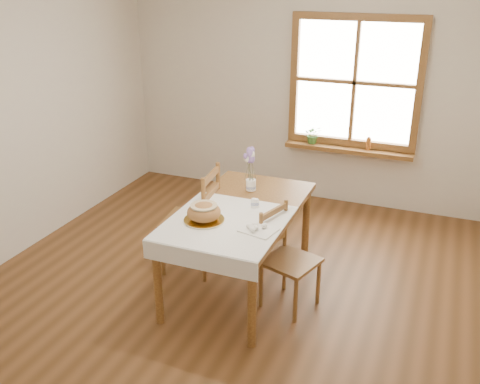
% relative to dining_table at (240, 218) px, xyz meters
% --- Properties ---
extents(ground, '(5.00, 5.00, 0.00)m').
position_rel_dining_table_xyz_m(ground, '(0.00, -0.30, -0.66)').
color(ground, brown).
rests_on(ground, ground).
extents(room_walls, '(4.60, 5.10, 2.65)m').
position_rel_dining_table_xyz_m(room_walls, '(0.00, -0.30, 1.04)').
color(room_walls, beige).
rests_on(room_walls, ground).
extents(window, '(1.46, 0.08, 1.46)m').
position_rel_dining_table_xyz_m(window, '(0.50, 2.17, 0.79)').
color(window, olive).
rests_on(window, ground).
extents(window_sill, '(1.46, 0.20, 0.05)m').
position_rel_dining_table_xyz_m(window_sill, '(0.50, 2.10, 0.03)').
color(window_sill, olive).
rests_on(window_sill, ground).
extents(dining_table, '(0.90, 1.60, 0.75)m').
position_rel_dining_table_xyz_m(dining_table, '(0.00, 0.00, 0.00)').
color(dining_table, olive).
rests_on(dining_table, ground).
extents(table_linen, '(0.91, 0.99, 0.01)m').
position_rel_dining_table_xyz_m(table_linen, '(0.00, -0.30, 0.09)').
color(table_linen, white).
rests_on(table_linen, dining_table).
extents(chair_left, '(0.54, 0.52, 1.00)m').
position_rel_dining_table_xyz_m(chair_left, '(-0.54, 0.12, -0.17)').
color(chair_left, olive).
rests_on(chair_left, ground).
extents(chair_right, '(0.52, 0.51, 0.86)m').
position_rel_dining_table_xyz_m(chair_right, '(0.50, -0.13, -0.24)').
color(chair_right, olive).
rests_on(chair_right, ground).
extents(bread_plate, '(0.37, 0.37, 0.02)m').
position_rel_dining_table_xyz_m(bread_plate, '(-0.17, -0.35, 0.10)').
color(bread_plate, white).
rests_on(bread_plate, table_linen).
extents(bread_loaf, '(0.27, 0.27, 0.15)m').
position_rel_dining_table_xyz_m(bread_loaf, '(-0.17, -0.35, 0.19)').
color(bread_loaf, '#AE713D').
rests_on(bread_loaf, bread_plate).
extents(egg_napkin, '(0.30, 0.27, 0.01)m').
position_rel_dining_table_xyz_m(egg_napkin, '(0.29, -0.35, 0.10)').
color(egg_napkin, white).
rests_on(egg_napkin, table_linen).
extents(eggs, '(0.23, 0.22, 0.04)m').
position_rel_dining_table_xyz_m(eggs, '(0.29, -0.35, 0.13)').
color(eggs, white).
rests_on(eggs, egg_napkin).
extents(salt_shaker, '(0.06, 0.06, 0.09)m').
position_rel_dining_table_xyz_m(salt_shaker, '(0.11, 0.04, 0.14)').
color(salt_shaker, white).
rests_on(salt_shaker, table_linen).
extents(pepper_shaker, '(0.05, 0.05, 0.08)m').
position_rel_dining_table_xyz_m(pepper_shaker, '(0.13, 0.05, 0.14)').
color(pepper_shaker, white).
rests_on(pepper_shaker, table_linen).
extents(flower_vase, '(0.11, 0.11, 0.10)m').
position_rel_dining_table_xyz_m(flower_vase, '(-0.05, 0.39, 0.14)').
color(flower_vase, white).
rests_on(flower_vase, dining_table).
extents(lavender_bouquet, '(0.16, 0.16, 0.30)m').
position_rel_dining_table_xyz_m(lavender_bouquet, '(-0.05, 0.39, 0.34)').
color(lavender_bouquet, '#8260AB').
rests_on(lavender_bouquet, flower_vase).
extents(potted_plant, '(0.25, 0.26, 0.17)m').
position_rel_dining_table_xyz_m(potted_plant, '(0.08, 2.10, 0.13)').
color(potted_plant, '#3A6E2C').
rests_on(potted_plant, window_sill).
extents(amber_bottle, '(0.07, 0.07, 0.15)m').
position_rel_dining_table_xyz_m(amber_bottle, '(0.72, 2.10, 0.13)').
color(amber_bottle, '#B05E20').
rests_on(amber_bottle, window_sill).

